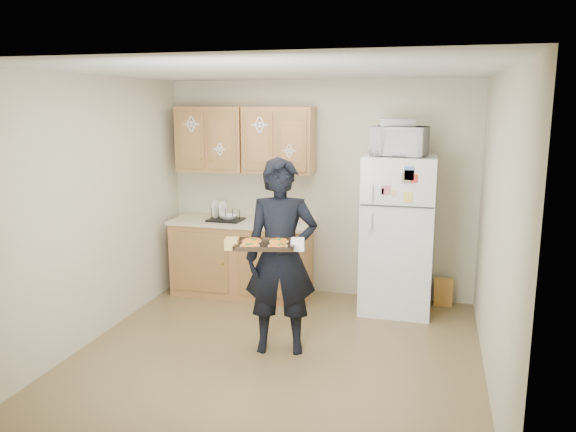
{
  "coord_description": "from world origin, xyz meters",
  "views": [
    {
      "loc": [
        1.3,
        -4.57,
        2.24
      ],
      "look_at": [
        -0.02,
        0.45,
        1.19
      ],
      "focal_mm": 35.0,
      "sensor_mm": 36.0,
      "label": 1
    }
  ],
  "objects": [
    {
      "name": "floor",
      "position": [
        0.0,
        0.0,
        0.0
      ],
      "size": [
        3.6,
        3.6,
        0.0
      ],
      "primitive_type": "plane",
      "color": "brown",
      "rests_on": "ground"
    },
    {
      "name": "ceiling",
      "position": [
        0.0,
        0.0,
        2.5
      ],
      "size": [
        3.6,
        3.6,
        0.0
      ],
      "primitive_type": "plane",
      "color": "silver",
      "rests_on": "wall_back"
    },
    {
      "name": "wall_back",
      "position": [
        0.0,
        1.8,
        1.25
      ],
      "size": [
        3.6,
        0.04,
        2.5
      ],
      "primitive_type": "cube",
      "color": "#BEB89A",
      "rests_on": "floor"
    },
    {
      "name": "wall_front",
      "position": [
        0.0,
        -1.8,
        1.25
      ],
      "size": [
        3.6,
        0.04,
        2.5
      ],
      "primitive_type": "cube",
      "color": "#BEB89A",
      "rests_on": "floor"
    },
    {
      "name": "wall_left",
      "position": [
        -1.8,
        0.0,
        1.25
      ],
      "size": [
        0.04,
        3.6,
        2.5
      ],
      "primitive_type": "cube",
      "color": "#BEB89A",
      "rests_on": "floor"
    },
    {
      "name": "wall_right",
      "position": [
        1.8,
        0.0,
        1.25
      ],
      "size": [
        0.04,
        3.6,
        2.5
      ],
      "primitive_type": "cube",
      "color": "#BEB89A",
      "rests_on": "floor"
    },
    {
      "name": "refrigerator",
      "position": [
        0.95,
        1.43,
        0.85
      ],
      "size": [
        0.75,
        0.7,
        1.7
      ],
      "primitive_type": "cube",
      "color": "white",
      "rests_on": "floor"
    },
    {
      "name": "base_cabinet",
      "position": [
        -0.85,
        1.48,
        0.43
      ],
      "size": [
        1.6,
        0.6,
        0.86
      ],
      "primitive_type": "cube",
      "color": "#945633",
      "rests_on": "floor"
    },
    {
      "name": "countertop",
      "position": [
        -0.85,
        1.48,
        0.88
      ],
      "size": [
        1.64,
        0.64,
        0.04
      ],
      "primitive_type": "cube",
      "color": "beige",
      "rests_on": "base_cabinet"
    },
    {
      "name": "upper_cab_left",
      "position": [
        -1.25,
        1.61,
        1.83
      ],
      "size": [
        0.8,
        0.33,
        0.75
      ],
      "primitive_type": "cube",
      "color": "#945633",
      "rests_on": "wall_back"
    },
    {
      "name": "upper_cab_right",
      "position": [
        -0.43,
        1.61,
        1.83
      ],
      "size": [
        0.8,
        0.33,
        0.75
      ],
      "primitive_type": "cube",
      "color": "#945633",
      "rests_on": "wall_back"
    },
    {
      "name": "cereal_box",
      "position": [
        1.47,
        1.67,
        0.16
      ],
      "size": [
        0.2,
        0.07,
        0.32
      ],
      "primitive_type": "cube",
      "color": "#E1CA4F",
      "rests_on": "floor"
    },
    {
      "name": "person",
      "position": [
        0.01,
        0.11,
        0.89
      ],
      "size": [
        0.72,
        0.55,
        1.78
      ],
      "primitive_type": "imported",
      "rotation": [
        0.0,
        0.0,
        0.21
      ],
      "color": "black",
      "rests_on": "floor"
    },
    {
      "name": "baking_tray",
      "position": [
        -0.05,
        -0.19,
        1.07
      ],
      "size": [
        0.56,
        0.46,
        0.04
      ],
      "primitive_type": "cube",
      "rotation": [
        0.0,
        0.0,
        0.21
      ],
      "color": "black",
      "rests_on": "person"
    },
    {
      "name": "pizza_front_left",
      "position": [
        -0.15,
        -0.29,
        1.08
      ],
      "size": [
        0.17,
        0.17,
        0.02
      ],
      "primitive_type": "cylinder",
      "color": "orange",
      "rests_on": "baking_tray"
    },
    {
      "name": "pizza_front_right",
      "position": [
        0.08,
        -0.24,
        1.08
      ],
      "size": [
        0.17,
        0.17,
        0.02
      ],
      "primitive_type": "cylinder",
      "color": "orange",
      "rests_on": "baking_tray"
    },
    {
      "name": "pizza_back_left",
      "position": [
        -0.19,
        -0.13,
        1.08
      ],
      "size": [
        0.17,
        0.17,
        0.02
      ],
      "primitive_type": "cylinder",
      "color": "orange",
      "rests_on": "baking_tray"
    },
    {
      "name": "pizza_back_right",
      "position": [
        0.04,
        -0.08,
        1.08
      ],
      "size": [
        0.17,
        0.17,
        0.02
      ],
      "primitive_type": "cylinder",
      "color": "orange",
      "rests_on": "baking_tray"
    },
    {
      "name": "microwave",
      "position": [
        0.93,
        1.38,
        1.85
      ],
      "size": [
        0.61,
        0.46,
        0.31
      ],
      "primitive_type": "imported",
      "rotation": [
        0.0,
        0.0,
        -0.17
      ],
      "color": "white",
      "rests_on": "refrigerator"
    },
    {
      "name": "foil_pan",
      "position": [
        0.91,
        1.41,
        2.04
      ],
      "size": [
        0.37,
        0.27,
        0.07
      ],
      "primitive_type": "cube",
      "rotation": [
        0.0,
        0.0,
        0.08
      ],
      "color": "#AAABB1",
      "rests_on": "microwave"
    },
    {
      "name": "dish_rack",
      "position": [
        -1.02,
        1.42,
        0.98
      ],
      "size": [
        0.4,
        0.3,
        0.16
      ],
      "primitive_type": "cube",
      "rotation": [
        0.0,
        0.0,
        -0.03
      ],
      "color": "black",
      "rests_on": "countertop"
    },
    {
      "name": "bowl",
      "position": [
        -0.98,
        1.42,
        0.94
      ],
      "size": [
        0.25,
        0.25,
        0.05
      ],
      "primitive_type": "imported",
      "rotation": [
        0.0,
        0.0,
        -0.34
      ],
      "color": "white",
      "rests_on": "dish_rack"
    },
    {
      "name": "soap_bottle",
      "position": [
        -0.18,
        1.35,
        1.01
      ],
      "size": [
        0.11,
        0.12,
        0.21
      ],
      "primitive_type": "imported",
      "rotation": [
        0.0,
        0.0,
        0.21
      ],
      "color": "white",
      "rests_on": "countertop"
    }
  ]
}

